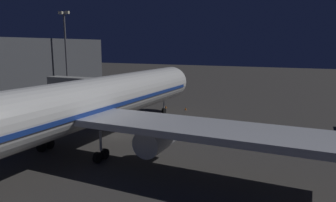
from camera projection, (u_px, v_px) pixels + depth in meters
ground_plane at (117, 135)px, 44.92m from camera, size 320.00×320.00×0.00m
airliner_at_gate at (79, 106)px, 37.10m from camera, size 59.29×59.52×20.24m
jet_bridge at (96, 86)px, 55.24m from camera, size 17.78×3.40×7.27m
apron_floodlight_mast at (66, 51)px, 69.53m from camera, size 2.90×0.50×20.15m
traffic_cone_nose_port at (186, 109)px, 62.55m from camera, size 0.36×0.36×0.55m
traffic_cone_nose_starboard at (166, 107)px, 64.39m from camera, size 0.36×0.36×0.55m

